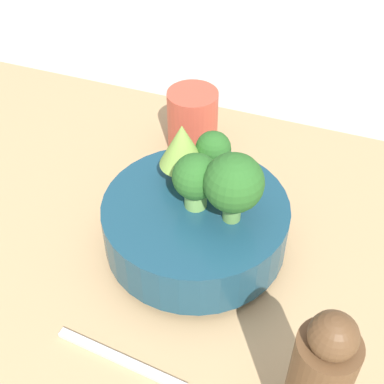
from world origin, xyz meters
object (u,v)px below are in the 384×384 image
object	(u,v)px
cup	(193,121)
pepper_mill	(318,382)
bowl	(192,223)
fork	(121,360)

from	to	relation	value
cup	pepper_mill	world-z (taller)	pepper_mill
bowl	pepper_mill	xyz separation A→B (m)	(0.19, -0.18, 0.04)
pepper_mill	bowl	bearing A→B (deg)	135.88
bowl	cup	world-z (taller)	cup
cup	pepper_mill	xyz separation A→B (m)	(0.26, -0.38, 0.04)
bowl	fork	distance (m)	0.19
cup	fork	bearing A→B (deg)	-81.14
cup	bowl	bearing A→B (deg)	-69.81
cup	fork	xyz separation A→B (m)	(0.06, -0.38, -0.05)
bowl	fork	xyz separation A→B (m)	(-0.01, -0.18, -0.04)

